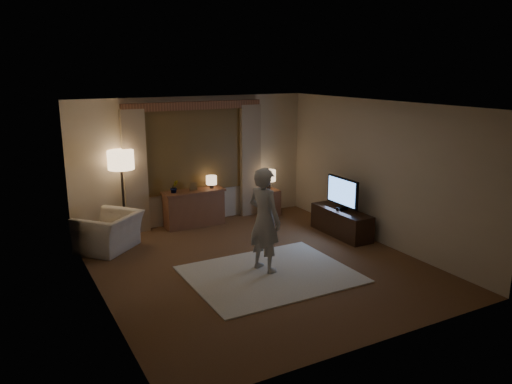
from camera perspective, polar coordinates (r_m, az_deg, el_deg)
room at (r=8.29m, az=-1.38°, el=1.38°), size 5.04×5.54×2.64m
rug at (r=7.90m, az=1.63°, el=-9.38°), size 2.50×2.00×0.02m
sideboard at (r=10.25m, az=-7.10°, el=-1.93°), size 1.20×0.40×0.70m
picture_frame at (r=10.14m, az=-7.18°, el=0.52°), size 0.16×0.02×0.20m
plant at (r=9.99m, az=-9.32°, el=0.54°), size 0.17×0.13×0.30m
table_lamp_sideboard at (r=10.26m, az=-5.12°, el=1.30°), size 0.22×0.22×0.30m
floor_lamp at (r=9.61m, az=-15.17°, el=3.03°), size 0.49×0.49×1.66m
armchair at (r=9.21m, az=-16.45°, el=-4.40°), size 1.34×1.33×0.66m
side_table at (r=10.94m, az=1.46°, el=-1.18°), size 0.40×0.40×0.56m
table_lamp_side at (r=10.80m, az=1.47°, el=1.83°), size 0.30×0.30×0.44m
tv_stand at (r=9.77m, az=9.72°, el=-3.43°), size 0.45×1.40×0.50m
tv at (r=9.61m, az=9.86°, el=-0.03°), size 0.21×0.87×0.63m
person at (r=7.76m, az=0.96°, el=-3.19°), size 0.56×0.70×1.66m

